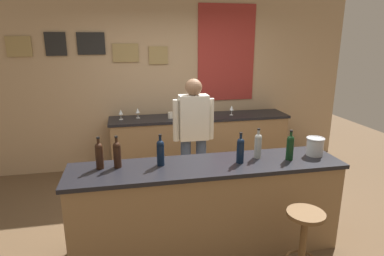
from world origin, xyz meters
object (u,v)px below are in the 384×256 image
(ice_bucket, at_px, (315,146))
(wine_bottle_a, at_px, (99,155))
(wine_glass_b, at_px, (138,111))
(coffee_mug, at_px, (171,115))
(wine_bottle_e, at_px, (258,145))
(bar_stool, at_px, (304,235))
(wine_bottle_c, at_px, (160,152))
(wine_bottle_b, at_px, (117,153))
(wine_bottle_d, at_px, (240,149))
(wine_bottle_f, at_px, (290,147))
(wine_glass_c, at_px, (232,108))
(wine_glass_a, at_px, (121,112))
(bartender, at_px, (193,133))

(ice_bucket, bearing_deg, wine_bottle_a, 177.98)
(wine_glass_b, bearing_deg, coffee_mug, -13.32)
(wine_bottle_e, distance_m, ice_bucket, 0.61)
(bar_stool, distance_m, wine_bottle_c, 1.46)
(wine_bottle_a, distance_m, wine_bottle_b, 0.16)
(wine_bottle_c, bearing_deg, wine_bottle_a, 176.70)
(bar_stool, height_order, wine_bottle_d, wine_bottle_d)
(bar_stool, height_order, wine_bottle_c, wine_bottle_c)
(wine_bottle_b, xyz_separation_m, wine_glass_b, (0.28, 2.02, -0.05))
(wine_bottle_f, distance_m, wine_glass_c, 2.07)
(wine_bottle_d, bearing_deg, wine_glass_b, 112.39)
(wine_bottle_c, bearing_deg, wine_glass_b, 93.44)
(wine_bottle_a, xyz_separation_m, wine_bottle_d, (1.32, -0.12, 0.00))
(wine_bottle_b, distance_m, ice_bucket, 1.99)
(wine_bottle_e, bearing_deg, wine_bottle_b, 178.94)
(wine_bottle_e, distance_m, wine_glass_a, 2.42)
(bar_stool, xyz_separation_m, wine_glass_a, (-1.52, 2.71, 0.55))
(bar_stool, distance_m, wine_bottle_a, 1.94)
(wine_bottle_c, bearing_deg, coffee_mug, 79.17)
(bar_stool, relative_size, ice_bucket, 3.62)
(wine_bottle_d, relative_size, wine_glass_c, 1.97)
(ice_bucket, bearing_deg, wine_bottle_d, -176.66)
(wine_bottle_f, height_order, coffee_mug, wine_bottle_f)
(wine_bottle_c, xyz_separation_m, coffee_mug, (0.37, 1.94, -0.11))
(bartender, distance_m, wine_bottle_f, 1.30)
(wine_bottle_d, xyz_separation_m, wine_bottle_f, (0.51, -0.02, 0.00))
(bar_stool, bearing_deg, wine_glass_c, 85.34)
(wine_bottle_b, relative_size, wine_glass_b, 1.97)
(bar_stool, height_order, wine_bottle_a, wine_bottle_a)
(ice_bucket, height_order, wine_glass_b, ice_bucket)
(bartender, distance_m, wine_glass_c, 1.31)
(wine_bottle_a, distance_m, wine_glass_a, 1.99)
(wine_bottle_b, distance_m, wine_bottle_e, 1.38)
(bar_stool, height_order, wine_bottle_b, wine_bottle_b)
(wine_bottle_a, bearing_deg, wine_glass_a, 84.75)
(wine_bottle_b, bearing_deg, ice_bucket, -2.17)
(wine_glass_a, bearing_deg, wine_glass_b, 10.44)
(wine_glass_c, bearing_deg, wine_bottle_d, -106.16)
(ice_bucket, bearing_deg, wine_glass_c, 96.73)
(bartender, bearing_deg, ice_bucket, -42.79)
(ice_bucket, distance_m, wine_glass_b, 2.71)
(bar_stool, xyz_separation_m, wine_bottle_a, (-1.70, 0.74, 0.60))
(bar_stool, distance_m, wine_bottle_f, 0.85)
(wine_bottle_c, height_order, wine_bottle_d, same)
(wine_glass_b, bearing_deg, wine_bottle_d, -67.61)
(wine_bottle_d, bearing_deg, wine_glass_c, 73.84)
(wine_bottle_a, height_order, wine_bottle_e, same)
(wine_bottle_e, bearing_deg, wine_glass_a, 124.22)
(wine_bottle_d, bearing_deg, wine_bottle_a, 174.63)
(wine_bottle_d, height_order, coffee_mug, wine_bottle_d)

